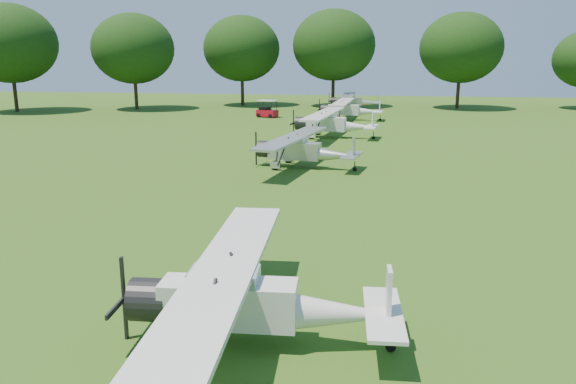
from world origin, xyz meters
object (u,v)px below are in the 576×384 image
Objects in this scene: aircraft_5 at (331,122)px; aircraft_6 at (348,108)px; aircraft_3 at (250,297)px; aircraft_4 at (302,148)px; aircraft_7 at (353,100)px; golf_cart at (267,112)px.

aircraft_5 reaches higher than aircraft_6.
aircraft_3 is 1.00× the size of aircraft_4.
aircraft_4 is at bearing -89.91° from aircraft_6.
golf_cart is at bearing -130.57° from aircraft_7.
aircraft_5 reaches higher than aircraft_3.
aircraft_7 is (0.50, 25.80, -0.09)m from aircraft_5.
aircraft_3 is 0.93× the size of aircraft_5.
aircraft_5 reaches higher than aircraft_7.
aircraft_6 is at bearing 86.88° from aircraft_3.
aircraft_5 is 1.05× the size of aircraft_6.
aircraft_5 is (0.61, 13.48, 0.10)m from aircraft_4.
aircraft_6 is (1.23, 27.25, 0.04)m from aircraft_4.
aircraft_4 is 0.97× the size of aircraft_6.
golf_cart is (-9.25, 1.35, -0.63)m from aircraft_6.
aircraft_4 is 39.30m from aircraft_7.
aircraft_4 is (-1.80, 21.87, -0.00)m from aircraft_3.
aircraft_3 is at bearing -82.30° from aircraft_5.
aircraft_6 is at bearing -89.50° from aircraft_7.
aircraft_7 is at bearing 94.66° from aircraft_5.
aircraft_4 is 0.93× the size of aircraft_5.
aircraft_6 reaches higher than aircraft_4.
aircraft_7 is at bearing 86.86° from aircraft_3.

